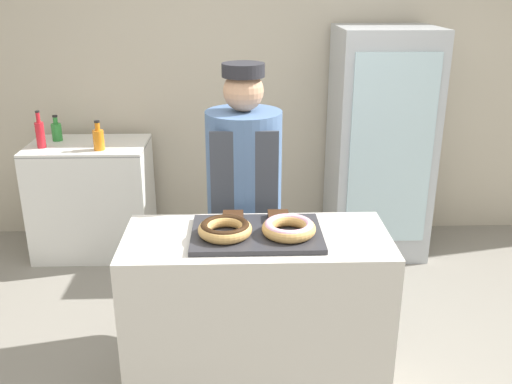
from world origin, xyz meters
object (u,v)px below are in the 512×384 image
Objects in this scene: donut_chocolate_glaze at (225,228)px; brownie_back_right at (278,216)px; serving_tray at (257,234)px; baker_person at (244,205)px; brownie_back_left at (233,217)px; chest_freezer at (93,198)px; bottle_orange at (99,139)px; bottle_red at (40,133)px; beverage_fridge at (379,144)px; donut_light_glaze at (289,227)px; bottle_green at (57,131)px.

brownie_back_right is at bearing 34.33° from donut_chocolate_glaze.
baker_person is (-0.05, 0.55, -0.08)m from serving_tray.
brownie_back_right is (0.22, 0.00, 0.00)m from brownie_back_left.
chest_freezer is 0.55m from bottle_orange.
bottle_red reaches higher than brownie_back_right.
donut_chocolate_glaze is 2.10m from beverage_fridge.
donut_light_glaze is 0.91× the size of bottle_red.
bottle_red reaches higher than brownie_back_left.
serving_tray is 2.80× the size of bottle_orange.
beverage_fridge reaches higher than bottle_red.
beverage_fridge is at bearing 64.59° from donut_light_glaze.
bottle_red reaches higher than donut_light_glaze.
serving_tray is 0.56m from baker_person.
donut_light_glaze is 2.46m from bottle_green.
baker_person is (0.09, 0.58, -0.12)m from donut_chocolate_glaze.
donut_chocolate_glaze is 0.15× the size of baker_person.
bottle_orange reaches higher than serving_tray.
beverage_fridge reaches higher than brownie_back_left.
donut_chocolate_glaze is 0.29m from donut_light_glaze.
bottle_red is at bearing 136.91° from brownie_back_right.
brownie_back_left is at bearing 180.00° from brownie_back_right.
brownie_back_right is at bearing -47.53° from bottle_green.
brownie_back_right is at bearing 51.50° from serving_tray.
donut_chocolate_glaze and donut_light_glaze have the same top height.
chest_freezer is at bearing 124.39° from brownie_back_left.
brownie_back_left reaches higher than serving_tray.
beverage_fridge is 2.07m from bottle_orange.
baker_person is at bearing 80.90° from donut_chocolate_glaze.
donut_chocolate_glaze is 1.26× the size of bottle_green.
brownie_back_right is 2.31m from bottle_green.
donut_light_glaze is 2.03m from bottle_orange.
donut_chocolate_glaze reaches higher than brownie_back_right.
serving_tray is at bearing -51.50° from brownie_back_left.
bottle_orange is (-0.97, 1.44, 0.00)m from brownie_back_left.
donut_chocolate_glaze is 0.18m from brownie_back_left.
serving_tray is at bearing -128.50° from brownie_back_right.
beverage_fridge is at bearing 61.24° from brownie_back_right.
serving_tray is 0.16m from donut_light_glaze.
serving_tray is 2.17m from chest_freezer.
beverage_fridge reaches higher than donut_light_glaze.
baker_person is 0.95× the size of beverage_fridge.
donut_light_glaze is (0.14, -0.04, 0.05)m from serving_tray.
donut_light_glaze is 2.47× the size of brownie_back_right.
donut_light_glaze is at bearing -71.51° from baker_person.
donut_light_glaze is 2.29m from chest_freezer.
baker_person is at bearing -45.15° from bottle_orange.
baker_person reaches higher than serving_tray.
baker_person reaches higher than donut_chocolate_glaze.
serving_tray is 1.91m from bottle_orange.
bottle_red is (-1.65, 1.69, 0.01)m from donut_light_glaze.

